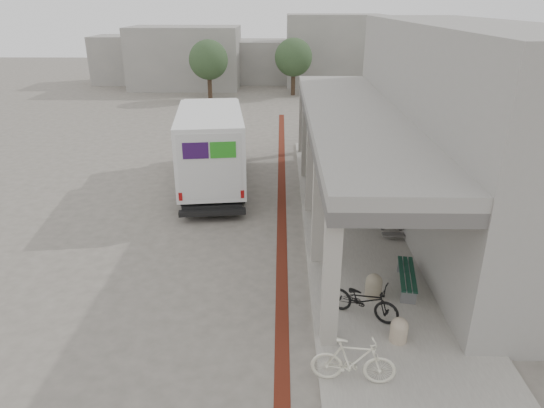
{
  "coord_description": "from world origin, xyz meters",
  "views": [
    {
      "loc": [
        0.93,
        -12.98,
        7.65
      ],
      "look_at": [
        0.67,
        1.42,
        1.6
      ],
      "focal_mm": 32.0,
      "sensor_mm": 36.0,
      "label": 1
    }
  ],
  "objects_px": {
    "utility_cabinet": "(368,198)",
    "bicycle_black": "(363,300)",
    "bench": "(407,277)",
    "bicycle_cream": "(354,361)",
    "fedex_truck": "(211,145)"
  },
  "relations": [
    {
      "from": "bicycle_cream",
      "to": "fedex_truck",
      "type": "bearing_deg",
      "value": 26.76
    },
    {
      "from": "utility_cabinet",
      "to": "bicycle_black",
      "type": "distance_m",
      "value": 6.94
    },
    {
      "from": "utility_cabinet",
      "to": "bicycle_black",
      "type": "height_order",
      "value": "utility_cabinet"
    },
    {
      "from": "utility_cabinet",
      "to": "bicycle_cream",
      "type": "bearing_deg",
      "value": -86.42
    },
    {
      "from": "bench",
      "to": "bicycle_cream",
      "type": "relative_size",
      "value": 1.1
    },
    {
      "from": "fedex_truck",
      "to": "bicycle_black",
      "type": "relative_size",
      "value": 4.49
    },
    {
      "from": "bench",
      "to": "utility_cabinet",
      "type": "height_order",
      "value": "utility_cabinet"
    },
    {
      "from": "utility_cabinet",
      "to": "bicycle_cream",
      "type": "relative_size",
      "value": 0.61
    },
    {
      "from": "utility_cabinet",
      "to": "bicycle_black",
      "type": "xyz_separation_m",
      "value": [
        -1.23,
        -6.83,
        -0.05
      ]
    },
    {
      "from": "bench",
      "to": "utility_cabinet",
      "type": "xyz_separation_m",
      "value": [
        -0.23,
        5.43,
        0.22
      ]
    },
    {
      "from": "utility_cabinet",
      "to": "bicycle_black",
      "type": "relative_size",
      "value": 0.58
    },
    {
      "from": "bicycle_black",
      "to": "fedex_truck",
      "type": "bearing_deg",
      "value": 55.56
    },
    {
      "from": "bench",
      "to": "utility_cabinet",
      "type": "relative_size",
      "value": 1.82
    },
    {
      "from": "utility_cabinet",
      "to": "bicycle_cream",
      "type": "xyz_separation_m",
      "value": [
        -1.8,
        -9.17,
        -0.01
      ]
    },
    {
      "from": "bicycle_black",
      "to": "bicycle_cream",
      "type": "xyz_separation_m",
      "value": [
        -0.57,
        -2.34,
        0.05
      ]
    }
  ]
}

